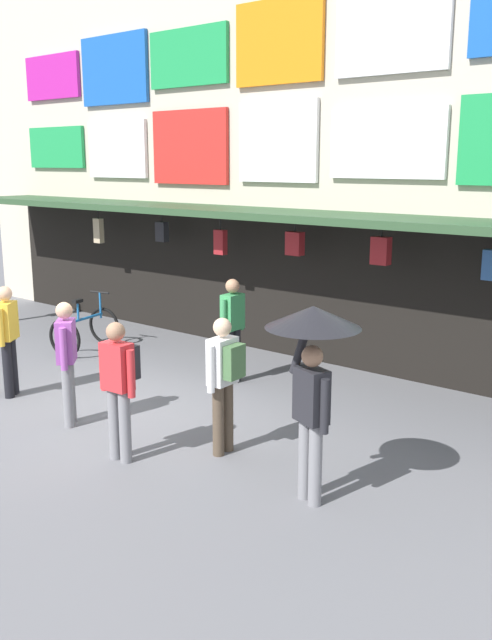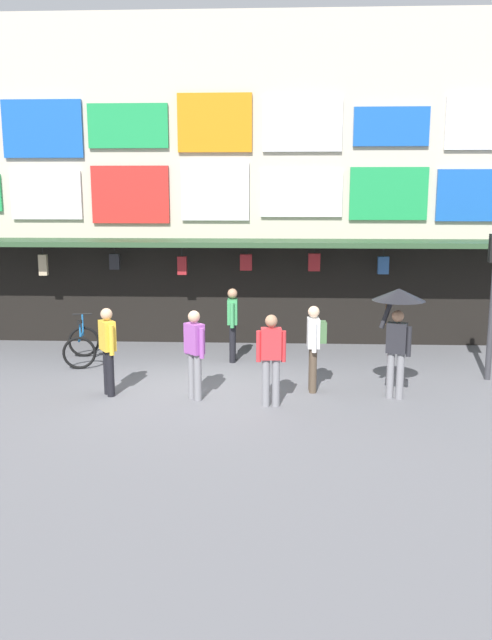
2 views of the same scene
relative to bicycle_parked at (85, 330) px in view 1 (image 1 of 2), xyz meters
name	(u,v)px [view 1 (image 1 of 2)]	position (x,y,z in m)	size (l,w,h in m)	color
ground_plane	(110,410)	(2.86, -1.84, -0.39)	(80.00, 80.00, 0.00)	slate
shopfront	(298,133)	(2.86, 2.73, 3.57)	(18.00, 2.60, 8.00)	beige
bicycle_parked	(85,330)	(0.00, 0.00, 0.00)	(0.93, 1.28, 1.05)	black
pedestrian_in_black	(233,325)	(3.40, 0.25, 0.55)	(0.23, 0.53, 1.68)	black
pedestrian_in_yellow	(119,380)	(4.30, -2.84, 0.59)	(0.53, 0.37, 1.68)	gray
pedestrian_in_purple	(8,335)	(1.23, -2.36, 0.55)	(0.38, 0.45, 1.68)	black
pedestrian_in_blue	(67,357)	(2.89, -2.53, 0.55)	(0.41, 0.41, 1.68)	gray
pedestrian_in_white	(224,376)	(5.12, -1.93, 0.59)	(0.36, 0.53, 1.68)	brown
pedestrian_with_umbrella	(312,349)	(6.61, -2.30, 1.25)	(0.96, 0.96, 2.08)	gray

